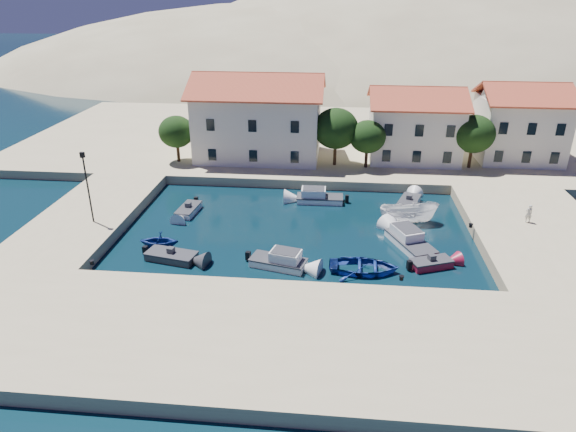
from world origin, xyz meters
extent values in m
plane|color=black|center=(0.00, 0.00, 0.00)|extent=(400.00, 400.00, 0.00)
cube|color=tan|center=(0.00, -6.00, 0.50)|extent=(52.00, 12.00, 1.00)
cube|color=tan|center=(20.50, 10.00, 0.50)|extent=(11.00, 20.00, 1.00)
cube|color=tan|center=(-19.00, 10.00, 0.50)|extent=(8.00, 20.00, 1.00)
cube|color=tan|center=(2.00, 38.00, 0.50)|extent=(80.00, 36.00, 1.00)
ellipsoid|color=gray|center=(-10.00, 110.00, -20.00)|extent=(198.00, 126.00, 72.00)
ellipsoid|color=gray|center=(35.00, 130.00, -25.00)|extent=(220.00, 176.00, 99.00)
cube|color=white|center=(-6.00, 28.00, 4.75)|extent=(14.00, 9.00, 7.50)
pyramid|color=#A93726|center=(-6.00, 28.00, 9.60)|extent=(14.70, 9.45, 2.20)
cube|color=white|center=(12.00, 29.00, 4.25)|extent=(10.00, 8.00, 6.50)
pyramid|color=#A93726|center=(12.00, 29.00, 8.40)|extent=(10.50, 8.40, 1.80)
cube|color=white|center=(24.00, 30.00, 4.50)|extent=(9.00, 8.00, 7.00)
pyramid|color=#A93726|center=(24.00, 30.00, 8.90)|extent=(9.45, 8.40, 1.80)
cylinder|color=#382314|center=(-15.00, 25.00, 2.25)|extent=(0.36, 0.36, 2.50)
ellipsoid|color=black|center=(-15.00, 25.00, 4.50)|extent=(4.00, 4.00, 3.60)
cylinder|color=#382314|center=(3.00, 25.50, 2.50)|extent=(0.36, 0.36, 3.00)
ellipsoid|color=black|center=(3.00, 25.50, 5.20)|extent=(5.00, 5.00, 4.50)
cylinder|color=#382314|center=(6.50, 25.00, 2.25)|extent=(0.36, 0.36, 2.50)
ellipsoid|color=black|center=(6.50, 25.00, 4.50)|extent=(4.00, 4.00, 3.60)
cylinder|color=#382314|center=(18.00, 26.00, 2.38)|extent=(0.36, 0.36, 2.75)
ellipsoid|color=black|center=(18.00, 26.00, 4.85)|extent=(4.60, 4.60, 4.14)
cylinder|color=black|center=(-17.50, 8.00, 4.00)|extent=(0.14, 0.14, 6.00)
cube|color=black|center=(-17.50, 8.00, 7.00)|extent=(0.35, 0.25, 0.45)
cylinder|color=black|center=(-14.30, 0.80, 1.15)|extent=(0.36, 0.36, 0.30)
cylinder|color=black|center=(8.00, 0.80, 1.15)|extent=(0.36, 0.36, 0.30)
cylinder|color=black|center=(14.70, 10.00, 1.15)|extent=(0.36, 0.36, 0.30)
cube|color=#36373B|center=(-9.36, 3.82, 0.25)|extent=(4.13, 2.48, 0.90)
cube|color=#36373B|center=(-9.36, 3.82, 0.58)|extent=(4.22, 2.53, 0.10)
cube|color=#36373B|center=(-9.36, 3.82, 0.80)|extent=(0.59, 0.59, 0.50)
cube|color=white|center=(-0.92, 3.61, 0.25)|extent=(4.48, 2.74, 0.90)
cube|color=#36373B|center=(-0.92, 3.61, 0.58)|extent=(4.58, 2.80, 0.10)
cube|color=white|center=(-0.92, 3.61, 0.95)|extent=(2.51, 2.01, 0.90)
imported|color=navy|center=(5.57, 3.46, 0.00)|extent=(5.29, 3.82, 1.08)
cube|color=maroon|center=(10.69, 4.63, 0.25)|extent=(3.37, 2.41, 0.90)
cube|color=#36373B|center=(10.69, 4.63, 0.58)|extent=(3.44, 2.46, 0.10)
cube|color=#36373B|center=(10.69, 4.63, 0.80)|extent=(0.65, 0.65, 0.50)
cube|color=white|center=(9.51, 7.88, 0.25)|extent=(3.92, 5.49, 0.90)
cube|color=#36373B|center=(9.51, 7.88, 0.58)|extent=(4.01, 5.61, 0.10)
cube|color=white|center=(9.51, 7.88, 0.95)|extent=(2.68, 3.17, 0.90)
imported|color=white|center=(9.86, 12.60, 0.00)|extent=(5.47, 2.58, 2.04)
cube|color=white|center=(10.41, 16.77, 0.25)|extent=(2.73, 3.90, 0.90)
cube|color=#36373B|center=(10.41, 16.77, 0.58)|extent=(2.79, 3.99, 0.10)
cube|color=#36373B|center=(10.41, 16.77, 0.80)|extent=(0.64, 0.64, 0.50)
imported|color=navy|center=(-10.92, 5.63, 0.00)|extent=(3.29, 2.87, 1.67)
cube|color=white|center=(-10.51, 12.81, 0.25)|extent=(1.84, 3.52, 0.90)
cube|color=#36373B|center=(-10.51, 12.81, 0.58)|extent=(1.88, 3.61, 0.10)
cube|color=#36373B|center=(-10.51, 12.81, 0.80)|extent=(0.55, 0.55, 0.50)
cube|color=white|center=(1.71, 16.71, 0.25)|extent=(4.48, 1.96, 0.90)
cube|color=#36373B|center=(1.71, 16.71, 0.58)|extent=(4.59, 2.00, 0.10)
cube|color=white|center=(1.71, 16.71, 0.95)|extent=(2.38, 1.64, 0.90)
imported|color=beige|center=(19.78, 11.54, 1.81)|extent=(0.63, 0.45, 1.62)
camera|label=1|loc=(3.17, -30.38, 19.62)|focal=32.00mm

